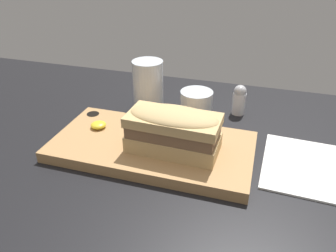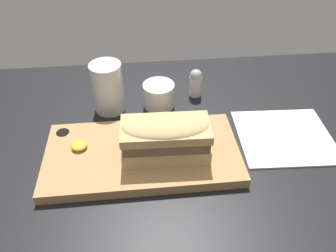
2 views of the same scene
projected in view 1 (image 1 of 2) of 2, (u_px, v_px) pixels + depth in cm
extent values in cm
cube|color=black|center=(150.00, 170.00, 62.45)|extent=(161.86, 90.11, 2.00)
cube|color=tan|center=(152.00, 147.00, 65.63)|extent=(39.67, 20.13, 2.23)
cylinder|color=black|center=(93.00, 116.00, 75.63)|extent=(2.82, 2.82, 1.11)
cube|color=tan|center=(173.00, 142.00, 62.11)|extent=(17.43, 8.91, 3.08)
cube|color=brown|center=(173.00, 130.00, 60.77)|extent=(16.74, 8.55, 2.28)
cube|color=tan|center=(173.00, 120.00, 59.74)|extent=(17.43, 8.91, 1.85)
ellipsoid|color=tan|center=(174.00, 117.00, 59.36)|extent=(17.09, 8.73, 2.78)
ellipsoid|color=yellow|center=(98.00, 125.00, 69.68)|extent=(3.24, 3.24, 1.30)
cylinder|color=silver|center=(148.00, 86.00, 79.67)|extent=(7.40, 7.40, 12.40)
cylinder|color=silver|center=(149.00, 98.00, 81.27)|extent=(6.52, 6.52, 5.58)
cylinder|color=silver|center=(196.00, 103.00, 78.42)|extent=(7.76, 7.76, 6.07)
cylinder|color=#470A14|center=(196.00, 106.00, 78.79)|extent=(6.98, 6.98, 4.21)
cube|color=white|center=(320.00, 169.00, 60.69)|extent=(21.42, 19.53, 0.40)
cylinder|color=white|center=(239.00, 103.00, 79.18)|extent=(3.16, 3.16, 5.33)
sphere|color=#B7B7BC|center=(240.00, 91.00, 77.57)|extent=(3.00, 3.00, 3.00)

